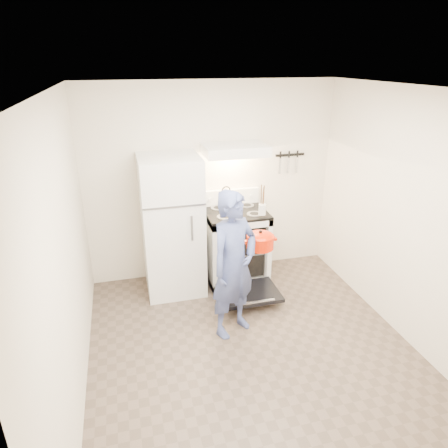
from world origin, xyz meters
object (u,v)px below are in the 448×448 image
at_px(refrigerator, 172,226).
at_px(tea_kettle, 226,196).
at_px(stove_body, 236,247).
at_px(person, 234,265).
at_px(dutch_oven, 260,242).

height_order(refrigerator, tea_kettle, refrigerator).
distance_m(stove_body, tea_kettle, 0.66).
bearing_deg(person, dutch_oven, 6.88).
height_order(stove_body, person, person).
bearing_deg(tea_kettle, dutch_oven, -83.61).
bearing_deg(refrigerator, person, -64.89).
xyz_separation_m(person, dutch_oven, (0.37, 0.26, 0.09)).
xyz_separation_m(refrigerator, person, (0.48, -1.03, -0.06)).
height_order(tea_kettle, person, person).
bearing_deg(person, tea_kettle, 50.21).
distance_m(person, dutch_oven, 0.46).
bearing_deg(dutch_oven, person, -144.79).
bearing_deg(tea_kettle, refrigerator, -161.68).
bearing_deg(refrigerator, dutch_oven, -41.92).
height_order(stove_body, dutch_oven, dutch_oven).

